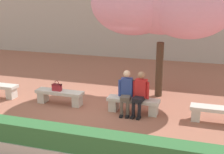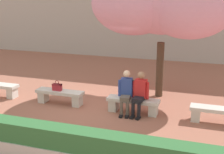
{
  "view_description": "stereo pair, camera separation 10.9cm",
  "coord_description": "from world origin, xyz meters",
  "px_view_note": "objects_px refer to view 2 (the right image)",
  "views": [
    {
      "loc": [
        3.32,
        -8.54,
        3.53
      ],
      "look_at": [
        0.49,
        0.2,
        1.0
      ],
      "focal_mm": 50.0,
      "sensor_mm": 36.0,
      "label": 1
    },
    {
      "loc": [
        3.42,
        -8.51,
        3.53
      ],
      "look_at": [
        0.49,
        0.2,
        1.0
      ],
      "focal_mm": 50.0,
      "sensor_mm": 36.0,
      "label": 2
    }
  ],
  "objects_px": {
    "handbag": "(57,87)",
    "cherry_tree_main": "(160,3)",
    "person_seated_left": "(126,90)",
    "person_seated_right": "(140,92)",
    "stone_bench_center": "(133,103)",
    "stone_bench_near_east": "(219,113)",
    "stone_bench_near_west": "(60,95)"
  },
  "relations": [
    {
      "from": "stone_bench_near_west",
      "to": "stone_bench_center",
      "type": "bearing_deg",
      "value": 0.0
    },
    {
      "from": "stone_bench_center",
      "to": "person_seated_right",
      "type": "bearing_deg",
      "value": -14.3
    },
    {
      "from": "stone_bench_center",
      "to": "stone_bench_near_east",
      "type": "xyz_separation_m",
      "value": [
        2.45,
        0.0,
        0.0
      ]
    },
    {
      "from": "person_seated_left",
      "to": "handbag",
      "type": "height_order",
      "value": "person_seated_left"
    },
    {
      "from": "person_seated_left",
      "to": "cherry_tree_main",
      "type": "relative_size",
      "value": 0.28
    },
    {
      "from": "stone_bench_center",
      "to": "person_seated_right",
      "type": "height_order",
      "value": "person_seated_right"
    },
    {
      "from": "stone_bench_near_west",
      "to": "stone_bench_near_east",
      "type": "xyz_separation_m",
      "value": [
        4.89,
        0.0,
        0.0
      ]
    },
    {
      "from": "stone_bench_near_west",
      "to": "person_seated_right",
      "type": "relative_size",
      "value": 1.22
    },
    {
      "from": "stone_bench_center",
      "to": "stone_bench_near_west",
      "type": "bearing_deg",
      "value": 180.0
    },
    {
      "from": "stone_bench_near_east",
      "to": "person_seated_left",
      "type": "distance_m",
      "value": 2.68
    },
    {
      "from": "person_seated_right",
      "to": "cherry_tree_main",
      "type": "relative_size",
      "value": 0.28
    },
    {
      "from": "stone_bench_near_east",
      "to": "cherry_tree_main",
      "type": "bearing_deg",
      "value": 140.96
    },
    {
      "from": "stone_bench_near_east",
      "to": "cherry_tree_main",
      "type": "height_order",
      "value": "cherry_tree_main"
    },
    {
      "from": "handbag",
      "to": "cherry_tree_main",
      "type": "bearing_deg",
      "value": 29.96
    },
    {
      "from": "stone_bench_center",
      "to": "stone_bench_near_east",
      "type": "bearing_deg",
      "value": 0.0
    },
    {
      "from": "person_seated_right",
      "to": "cherry_tree_main",
      "type": "xyz_separation_m",
      "value": [
        0.19,
        1.71,
        2.49
      ]
    },
    {
      "from": "stone_bench_near_east",
      "to": "person_seated_left",
      "type": "relative_size",
      "value": 1.22
    },
    {
      "from": "stone_bench_near_east",
      "to": "person_seated_right",
      "type": "xyz_separation_m",
      "value": [
        -2.24,
        -0.05,
        0.4
      ]
    },
    {
      "from": "stone_bench_near_east",
      "to": "cherry_tree_main",
      "type": "xyz_separation_m",
      "value": [
        -2.05,
        1.66,
        2.89
      ]
    },
    {
      "from": "handbag",
      "to": "cherry_tree_main",
      "type": "height_order",
      "value": "cherry_tree_main"
    },
    {
      "from": "stone_bench_near_west",
      "to": "handbag",
      "type": "xyz_separation_m",
      "value": [
        -0.07,
        -0.02,
        0.28
      ]
    },
    {
      "from": "handbag",
      "to": "cherry_tree_main",
      "type": "relative_size",
      "value": 0.07
    },
    {
      "from": "person_seated_left",
      "to": "person_seated_right",
      "type": "height_order",
      "value": "same"
    },
    {
      "from": "stone_bench_near_east",
      "to": "person_seated_left",
      "type": "bearing_deg",
      "value": -178.86
    },
    {
      "from": "stone_bench_near_east",
      "to": "stone_bench_center",
      "type": "bearing_deg",
      "value": 180.0
    },
    {
      "from": "person_seated_left",
      "to": "cherry_tree_main",
      "type": "height_order",
      "value": "cherry_tree_main"
    },
    {
      "from": "handbag",
      "to": "stone_bench_near_east",
      "type": "bearing_deg",
      "value": 0.24
    },
    {
      "from": "person_seated_right",
      "to": "stone_bench_center",
      "type": "bearing_deg",
      "value": 165.7
    },
    {
      "from": "stone_bench_center",
      "to": "cherry_tree_main",
      "type": "xyz_separation_m",
      "value": [
        0.4,
        1.66,
        2.89
      ]
    },
    {
      "from": "person_seated_left",
      "to": "handbag",
      "type": "xyz_separation_m",
      "value": [
        -2.31,
        0.03,
        -0.12
      ]
    },
    {
      "from": "person_seated_right",
      "to": "handbag",
      "type": "relative_size",
      "value": 3.81
    },
    {
      "from": "handbag",
      "to": "stone_bench_center",
      "type": "bearing_deg",
      "value": 0.47
    }
  ]
}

